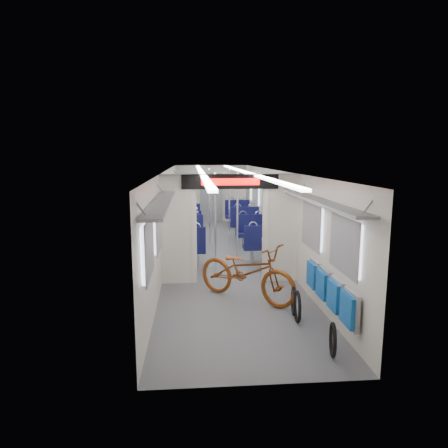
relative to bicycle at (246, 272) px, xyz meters
The scene contains 14 objects.
carriage 3.05m from the bicycle, 94.00° to the left, with size 12.00×12.02×2.31m.
bicycle is the anchor object (origin of this frame).
flip_bench 1.69m from the bicycle, 46.93° to the right, with size 0.12×2.11×0.52m.
bike_hoop_a 2.42m from the bicycle, 68.79° to the right, with size 0.47×0.47×0.05m, color black.
bike_hoop_b 1.33m from the bicycle, 57.99° to the right, with size 0.53×0.53×0.05m, color black.
bike_hoop_c 1.11m from the bicycle, 49.04° to the right, with size 0.50×0.50×0.05m, color black.
seat_bay_near_left 3.44m from the bicycle, 109.28° to the left, with size 0.92×2.12×1.12m.
seat_bay_near_right 3.50m from the bicycle, 77.90° to the left, with size 0.90×2.02×1.08m.
seat_bay_far_left 6.53m from the bicycle, 100.03° to the left, with size 0.88×1.94×1.06m.
seat_bay_far_right 6.86m from the bicycle, 83.87° to the left, with size 0.94×2.20×1.14m.
stanchion_near_left 2.14m from the bicycle, 102.80° to the left, with size 0.04×0.04×2.30m, color silver.
stanchion_near_right 1.82m from the bicycle, 89.19° to the left, with size 0.04×0.04×2.30m, color silver.
stanchion_far_left 5.02m from the bicycle, 95.25° to the left, with size 0.04×0.04×2.30m, color silver.
stanchion_far_right 4.71m from the bicycle, 88.53° to the left, with size 0.04×0.04×2.30m, color silver.
Camera 1 is at (-0.79, -10.27, 2.67)m, focal length 32.00 mm.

